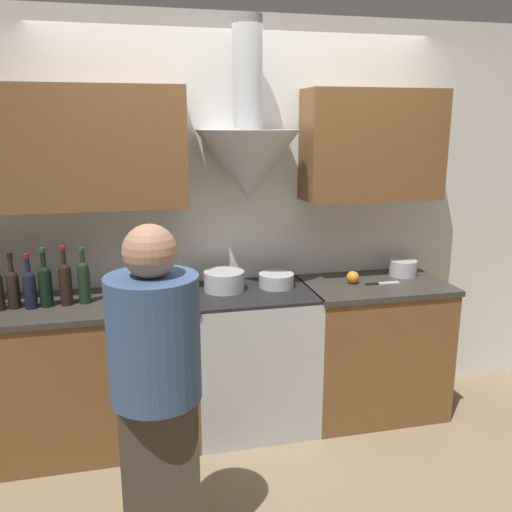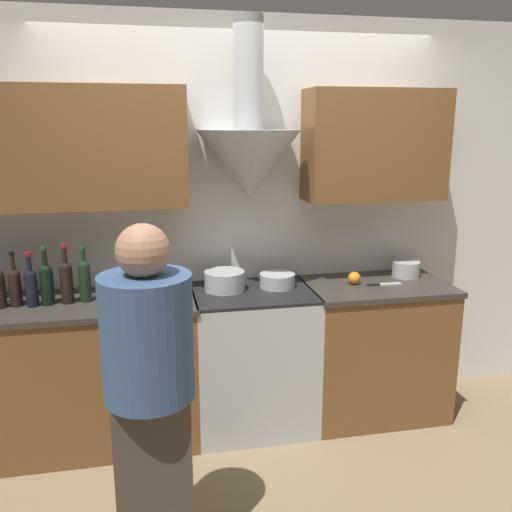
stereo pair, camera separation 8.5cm
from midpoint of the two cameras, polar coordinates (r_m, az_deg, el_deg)
ground_plane at (r=3.48m, az=1.64°, el=-20.03°), size 12.00×12.00×0.00m
wall_back at (r=3.52m, az=-2.01°, el=6.18°), size 8.40×0.64×2.60m
counter_left at (r=3.53m, az=-17.91°, el=-11.71°), size 1.48×0.62×0.92m
counter_right at (r=3.81m, az=12.89°, el=-9.43°), size 0.93×0.62×0.92m
stove_range at (r=3.56m, az=0.36°, el=-10.67°), size 0.76×0.60×0.92m
wine_bottle_4 at (r=3.37m, az=-23.39°, el=-2.81°), size 0.07×0.07×0.32m
wine_bottle_5 at (r=3.33m, az=-21.92°, el=-2.88°), size 0.07×0.07×0.32m
wine_bottle_6 at (r=3.33m, az=-20.50°, el=-2.56°), size 0.08×0.08×0.34m
wine_bottle_7 at (r=3.31m, az=-18.64°, el=-2.39°), size 0.07×0.07×0.35m
wine_bottle_8 at (r=3.31m, az=-16.89°, el=-2.29°), size 0.07×0.07×0.33m
stock_pot at (r=3.41m, az=-2.61°, el=-2.61°), size 0.25×0.25×0.12m
mixing_bowl at (r=3.47m, az=2.95°, el=-2.58°), size 0.22×0.22×0.09m
orange_fruit at (r=3.60m, az=10.98°, el=-2.29°), size 0.08×0.08×0.08m
saucepan at (r=3.86m, az=16.11°, el=-1.32°), size 0.19×0.19×0.11m
chefs_knife at (r=3.63m, az=14.00°, el=-2.91°), size 0.23×0.04×0.01m
person_foreground_left at (r=2.37m, az=-10.06°, el=-13.78°), size 0.38×0.38×1.56m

